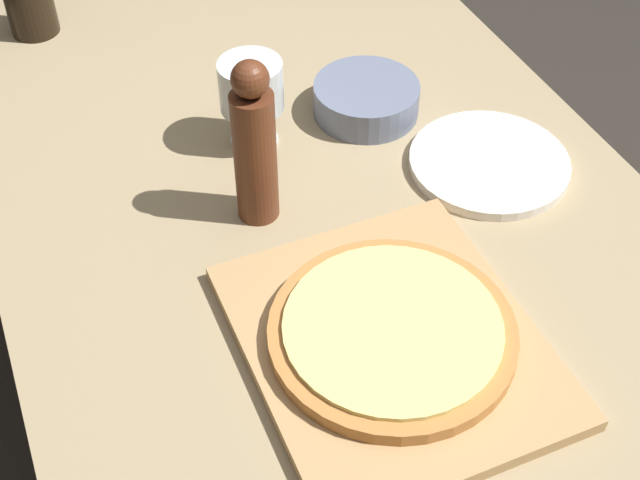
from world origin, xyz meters
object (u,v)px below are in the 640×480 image
wine_glass (251,88)px  small_bowl (366,99)px  pizza (392,332)px  pepper_mill (254,146)px

wine_glass → small_bowl: 0.18m
pizza → wine_glass: 0.41m
pepper_mill → small_bowl: bearing=32.5°
pepper_mill → small_bowl: size_ratio=1.50×
wine_glass → pizza: bearing=-88.1°
small_bowl → pepper_mill: bearing=-147.5°
pizza → pepper_mill: (-0.06, 0.26, 0.08)m
pizza → wine_glass: size_ratio=2.13×
pizza → small_bowl: small_bowl is taller
pepper_mill → wine_glass: 0.15m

